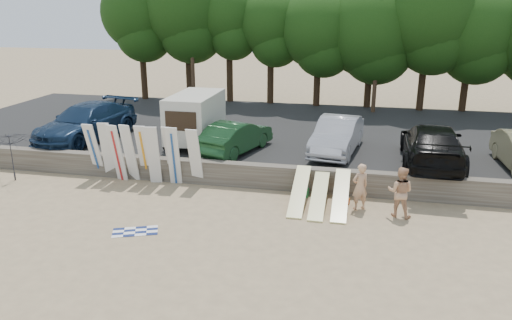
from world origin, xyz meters
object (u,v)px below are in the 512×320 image
at_px(cooler, 304,192).
at_px(beach_umbrella, 13,157).
at_px(car_1, 236,137).
at_px(car_3, 432,145).
at_px(box_trailer, 195,117).
at_px(beachgoer_a, 360,187).
at_px(beachgoer_b, 400,192).
at_px(car_0, 86,122).
at_px(car_2, 337,135).

relative_size(cooler, beach_umbrella, 0.16).
relative_size(car_1, beach_umbrella, 1.91).
relative_size(car_3, cooler, 15.95).
bearing_deg(beach_umbrella, box_trailer, 36.24).
distance_m(beachgoer_a, beachgoer_b, 1.45).
bearing_deg(cooler, car_0, 169.03).
xyz_separation_m(beachgoer_a, beachgoer_b, (1.41, -0.34, 0.04)).
relative_size(car_2, car_3, 0.82).
bearing_deg(beachgoer_b, car_0, -5.35).
bearing_deg(car_0, cooler, -7.20).
height_order(car_1, car_2, car_2).
height_order(car_2, beachgoer_b, car_2).
height_order(car_2, beachgoer_a, car_2).
height_order(car_3, beach_umbrella, car_3).
xyz_separation_m(box_trailer, cooler, (5.84, -4.00, -1.93)).
distance_m(car_0, car_2, 12.55).
height_order(beachgoer_a, beach_umbrella, beach_umbrella).
xyz_separation_m(beachgoer_a, beach_umbrella, (-14.60, 0.02, 0.17)).
height_order(car_0, car_2, car_0).
height_order(box_trailer, car_2, box_trailer).
bearing_deg(car_3, cooler, 32.82).
bearing_deg(beach_umbrella, car_3, 12.58).
bearing_deg(beach_umbrella, cooler, 3.78).
relative_size(car_3, beachgoer_b, 3.26).
distance_m(car_1, beachgoer_a, 7.02).
bearing_deg(car_0, beach_umbrella, -90.89).
relative_size(box_trailer, beachgoer_a, 2.21).
relative_size(car_1, cooler, 11.80).
bearing_deg(box_trailer, beach_umbrella, -143.60).
relative_size(box_trailer, car_1, 0.88).
distance_m(beachgoer_b, beach_umbrella, 16.01).
distance_m(car_3, beach_umbrella, 17.93).
bearing_deg(beachgoer_a, car_2, -107.94).
bearing_deg(box_trailer, car_1, -21.09).
xyz_separation_m(car_2, beachgoer_b, (2.58, -5.24, -0.59)).
distance_m(car_1, car_2, 4.69).
relative_size(box_trailer, beachgoer_b, 2.12).
xyz_separation_m(car_0, car_1, (7.95, -0.51, -0.16)).
distance_m(car_0, cooler, 12.18).
height_order(beachgoer_b, cooler, beachgoer_b).
bearing_deg(box_trailer, car_0, -176.18).
height_order(box_trailer, beachgoer_b, box_trailer).
height_order(box_trailer, beach_umbrella, box_trailer).
bearing_deg(car_1, car_2, -151.39).
bearing_deg(beachgoer_a, cooler, -52.40).
xyz_separation_m(box_trailer, car_0, (-5.70, -0.36, -0.49)).
relative_size(box_trailer, cooler, 10.37).
xyz_separation_m(car_1, car_2, (4.59, 0.93, 0.08)).
bearing_deg(car_3, box_trailer, -3.28).
distance_m(car_0, beach_umbrella, 4.58).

